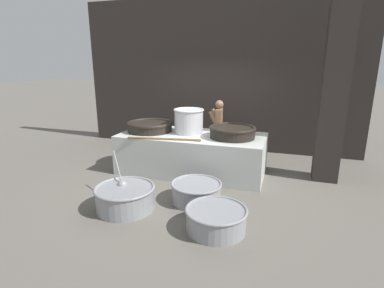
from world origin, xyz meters
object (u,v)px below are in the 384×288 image
giant_wok_far (232,131)px  cook (218,127)px  prep_bowl_meat (196,191)px  prep_bowl_vegetables (125,197)px  prep_bowl_extra (216,218)px  stock_pot (189,121)px  giant_wok_near (150,126)px

giant_wok_far → cook: size_ratio=0.66×
cook → prep_bowl_meat: 2.63m
prep_bowl_vegetables → prep_bowl_extra: (1.57, -0.17, -0.03)m
prep_bowl_vegetables → cook: bearing=75.6°
prep_bowl_vegetables → prep_bowl_meat: prep_bowl_vegetables is taller
prep_bowl_vegetables → prep_bowl_meat: bearing=31.5°
cook → prep_bowl_extra: 3.49m
giant_wok_far → prep_bowl_vegetables: (-1.38, -2.01, -0.75)m
prep_bowl_extra → stock_pot: bearing=117.1°
giant_wok_near → prep_bowl_extra: size_ratio=1.14×
giant_wok_near → cook: (1.32, 1.14, -0.17)m
giant_wok_far → prep_bowl_extra: size_ratio=1.07×
giant_wok_far → prep_bowl_meat: 1.63m
prep_bowl_meat → prep_bowl_vegetables: bearing=-148.5°
prep_bowl_meat → stock_pot: bearing=113.0°
prep_bowl_meat → prep_bowl_extra: 0.97m
stock_pot → prep_bowl_vegetables: bearing=-100.4°
giant_wok_near → prep_bowl_vegetables: 2.22m
giant_wok_far → giant_wok_near: bearing=179.3°
giant_wok_far → prep_bowl_extra: bearing=-84.9°
prep_bowl_vegetables → prep_bowl_extra: prep_bowl_vegetables is taller
stock_pot → cook: cook is taller
giant_wok_far → prep_bowl_meat: giant_wok_far is taller
giant_wok_far → prep_bowl_vegetables: size_ratio=0.89×
cook → giant_wok_far: bearing=109.1°
cook → prep_bowl_meat: bearing=88.2°
stock_pot → cook: (0.43, 1.05, -0.33)m
giant_wok_near → prep_bowl_extra: (2.07, -2.21, -0.77)m
cook → prep_bowl_extra: bearing=96.2°
prep_bowl_meat → prep_bowl_extra: size_ratio=0.98×
prep_bowl_extra → prep_bowl_vegetables: bearing=173.7°
cook → prep_bowl_meat: (0.21, -2.55, -0.60)m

